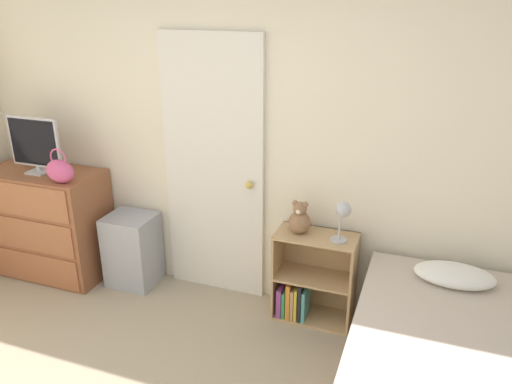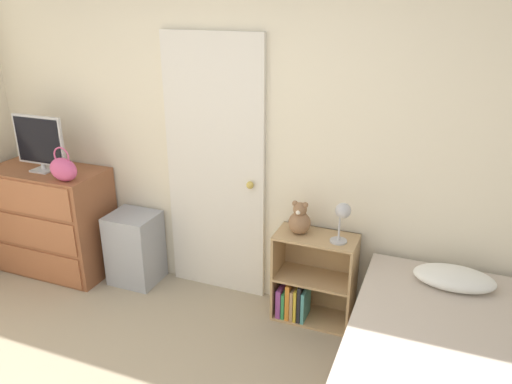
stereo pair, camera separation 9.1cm
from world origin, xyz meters
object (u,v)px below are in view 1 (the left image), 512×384
object	(u,v)px
teddy_bear	(300,219)
desk_lamp	(343,214)
dresser	(49,223)
handbag	(60,171)
tv	(35,144)
storage_bin	(133,250)
bookshelf	(308,283)

from	to	relation	value
teddy_bear	desk_lamp	xyz separation A→B (m)	(0.31, -0.04, 0.11)
dresser	desk_lamp	world-z (taller)	desk_lamp
handbag	tv	bearing A→B (deg)	158.27
storage_bin	teddy_bear	size ratio (longest dim) A/B	2.48
handbag	teddy_bear	bearing A→B (deg)	8.15
storage_bin	desk_lamp	bearing A→B (deg)	-0.62
dresser	storage_bin	world-z (taller)	dresser
tv	storage_bin	xyz separation A→B (m)	(0.74, 0.10, -0.85)
dresser	desk_lamp	xyz separation A→B (m)	(2.46, 0.06, 0.43)
storage_bin	bookshelf	world-z (taller)	bookshelf
storage_bin	handbag	bearing A→B (deg)	-150.33
handbag	desk_lamp	xyz separation A→B (m)	(2.12, 0.22, -0.12)
storage_bin	tv	bearing A→B (deg)	-172.20
handbag	storage_bin	distance (m)	0.86
storage_bin	teddy_bear	world-z (taller)	teddy_bear
storage_bin	teddy_bear	distance (m)	1.48
dresser	bookshelf	world-z (taller)	dresser
storage_bin	desk_lamp	size ratio (longest dim) A/B	2.04
tv	storage_bin	bearing A→B (deg)	7.80
tv	bookshelf	distance (m)	2.40
dresser	handbag	xyz separation A→B (m)	(0.35, -0.15, 0.56)
tv	desk_lamp	bearing A→B (deg)	1.95
handbag	dresser	bearing A→B (deg)	155.84
handbag	desk_lamp	world-z (taller)	handbag
tv	bookshelf	bearing A→B (deg)	3.35
handbag	storage_bin	world-z (taller)	handbag
tv	teddy_bear	distance (m)	2.18
tv	handbag	size ratio (longest dim) A/B	1.72
teddy_bear	handbag	bearing A→B (deg)	-171.85
dresser	bookshelf	xyz separation A→B (m)	(2.24, 0.11, -0.18)
dresser	tv	xyz separation A→B (m)	(0.01, -0.02, 0.70)
tv	bookshelf	xyz separation A→B (m)	(2.23, 0.13, -0.88)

